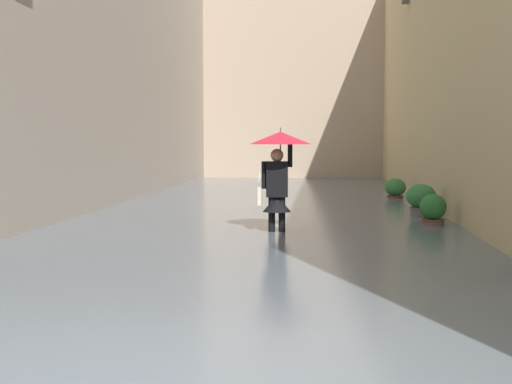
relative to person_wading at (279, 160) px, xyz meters
The scene contains 8 objects.
ground_plane 5.26m from the person_wading, 84.06° to the right, with size 63.67×63.67×0.00m, color gray.
flood_water 5.23m from the person_wading, 84.06° to the right, with size 8.55×31.47×0.22m, color slate.
building_facade_left 7.18m from the person_wading, 130.28° to the right, with size 2.04×29.47×8.71m.
building_facade_far 19.09m from the person_wading, 88.40° to the right, with size 11.35×1.80×10.99m, color tan.
person_wading is the anchor object (origin of this frame).
potted_plant_far_left 8.11m from the person_wading, 110.51° to the right, with size 0.60×0.60×0.77m.
potted_plant_near_left 4.13m from the person_wading, 135.41° to the right, with size 0.64×0.64×0.91m.
potted_plant_mid_left 3.32m from the person_wading, 155.73° to the right, with size 0.50×0.50×0.81m.
Camera 1 is at (-1.28, 4.36, 1.82)m, focal length 48.38 mm.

